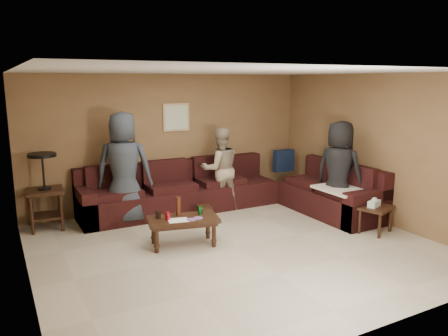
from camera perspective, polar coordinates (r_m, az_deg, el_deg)
name	(u,v)px	position (r m, az deg, el deg)	size (l,w,h in m)	color
room	(237,133)	(6.05, 1.72, 4.54)	(5.60, 5.50, 2.50)	beige
sectional_sofa	(234,195)	(7.99, 1.31, -3.54)	(4.65, 2.90, 0.97)	black
coffee_table	(183,222)	(6.43, -5.40, -6.98)	(1.10, 0.71, 0.70)	black
end_table_left	(45,190)	(7.60, -22.37, -2.65)	(0.59, 0.59, 1.25)	black
side_table_right	(375,210)	(7.32, 19.17, -5.17)	(0.64, 0.58, 0.58)	black
waste_bin	(204,213)	(7.55, -2.61, -5.95)	(0.23, 0.23, 0.27)	black
wall_art	(176,117)	(8.31, -6.26, 6.60)	(0.52, 0.04, 0.52)	tan
person_left	(124,168)	(7.46, -12.92, -0.01)	(0.92, 0.60, 1.89)	#2D353F
person_middle	(220,169)	(8.10, -0.49, -0.11)	(0.75, 0.58, 1.54)	gray
person_right	(339,171)	(7.74, 14.78, -0.34)	(0.84, 0.55, 1.72)	black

